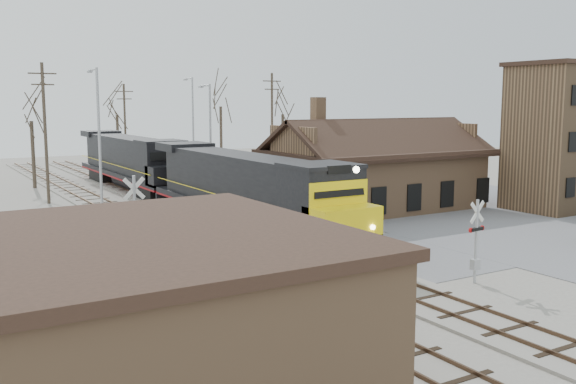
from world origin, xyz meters
The scene contains 22 objects.
ground centered at (0.00, 0.00, 0.00)m, with size 140.00×140.00×0.00m, color gray.
road centered at (0.00, 0.00, 0.01)m, with size 60.00×9.00×0.03m, color slate.
parking_lot centered at (18.00, 4.00, 0.02)m, with size 22.00×26.00×0.03m, color slate.
track_main centered at (0.00, 15.00, 0.07)m, with size 3.40×90.00×0.24m.
track_siding centered at (-4.50, 15.00, 0.07)m, with size 3.40×90.00×0.24m.
depot centered at (11.99, 12.00, 2.41)m, with size 15.20×9.31×7.90m.
signal_tower centered at (22.39, 5.00, 5.08)m, with size 6.00×5.40×10.30m.
commercial_building centered at (-13.00, -8.00, 2.16)m, with size 12.40×10.40×4.30m.
locomotive_lead centered at (0.00, 8.48, 2.50)m, with size 3.20×21.41×4.76m.
locomotive_trailing centered at (0.00, 30.16, 2.50)m, with size 3.20×21.41×4.50m.
crossbuck_near centered at (3.44, -5.25, 1.71)m, with size 1.02×0.27×3.57m.
crossbuck_far centered at (-7.66, 5.59, 1.95)m, with size 1.19×0.31×4.17m.
streetlight_a centered at (-6.11, 17.42, 5.40)m, with size 0.25×2.04×9.71m.
streetlight_b centered at (3.92, 22.67, 5.01)m, with size 0.25×2.04×8.94m.
streetlight_c centered at (7.12, 33.70, 5.49)m, with size 0.25×2.04×9.89m.
utility_pole_a centered at (-7.67, 26.39, 5.45)m, with size 2.00×0.24×10.44m.
utility_pole_b centered at (4.02, 45.03, 4.96)m, with size 2.00×0.24×9.48m.
utility_pole_c centered at (15.01, 32.20, 5.43)m, with size 2.00×0.24×10.41m.
tree_b centered at (-6.98, 36.16, 6.87)m, with size 3.94×3.94×9.66m.
tree_c centered at (3.78, 47.06, 7.14)m, with size 4.10×4.10×10.04m.
tree_d centered at (13.03, 39.94, 8.24)m, with size 4.72×4.72×11.56m.
tree_e centered at (18.06, 35.25, 7.28)m, with size 4.17×4.17×10.22m.
Camera 1 is at (-16.89, -23.65, 7.59)m, focal length 40.00 mm.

